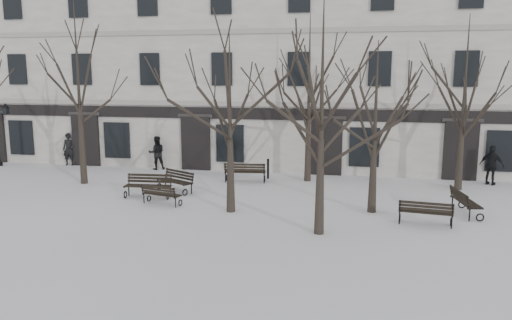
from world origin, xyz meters
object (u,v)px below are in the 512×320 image
(tree_2, at_px, (322,91))
(bench_5, at_px, (464,201))
(tree_1, at_px, (230,102))
(bench_1, at_px, (161,194))
(bench_4, at_px, (245,172))
(bench_0, at_px, (148,185))
(bench_3, at_px, (176,180))
(lamp_post, at_px, (0,130))
(bench_2, at_px, (426,212))
(tree_3, at_px, (376,107))

(tree_2, distance_m, bench_5, 7.37)
(tree_1, bearing_deg, bench_1, 172.42)
(tree_1, height_order, bench_4, tree_1)
(tree_2, height_order, bench_0, tree_2)
(bench_3, relative_size, lamp_post, 0.54)
(bench_4, bearing_deg, bench_1, 56.31)
(bench_4, bearing_deg, bench_0, 40.53)
(bench_0, bearing_deg, lamp_post, 151.15)
(tree_1, distance_m, bench_2, 7.92)
(tree_3, xyz_separation_m, bench_0, (-9.21, 0.45, -3.45))
(bench_2, relative_size, lamp_post, 0.53)
(bench_4, relative_size, bench_5, 1.05)
(tree_1, xyz_separation_m, bench_0, (-3.95, 1.44, -3.61))
(bench_2, bearing_deg, bench_5, -125.75)
(bench_1, height_order, bench_4, bench_4)
(tree_3, bearing_deg, bench_2, -38.27)
(tree_1, relative_size, tree_2, 0.89)
(tree_1, xyz_separation_m, bench_5, (8.61, 1.32, -3.63))
(bench_4, height_order, lamp_post, lamp_post)
(bench_3, bearing_deg, bench_1, -55.29)
(bench_0, distance_m, bench_4, 4.97)
(tree_1, xyz_separation_m, tree_2, (3.48, -1.99, 0.51))
(bench_1, height_order, lamp_post, lamp_post)
(bench_4, relative_size, lamp_post, 0.57)
(tree_3, relative_size, bench_1, 3.74)
(bench_5, bearing_deg, tree_2, 114.04)
(tree_1, relative_size, bench_3, 3.46)
(bench_4, distance_m, bench_5, 9.93)
(bench_3, height_order, lamp_post, lamp_post)
(tree_3, xyz_separation_m, bench_4, (-5.83, 4.09, -3.44))
(tree_1, bearing_deg, bench_0, 159.95)
(bench_2, bearing_deg, bench_1, 2.60)
(bench_0, bearing_deg, bench_4, 43.49)
(bench_3, distance_m, bench_5, 11.87)
(bench_0, height_order, bench_1, bench_0)
(tree_2, distance_m, tree_3, 3.53)
(bench_1, bearing_deg, bench_3, -70.41)
(tree_2, xyz_separation_m, bench_3, (-6.66, 4.67, -4.14))
(tree_3, height_order, lamp_post, tree_3)
(tree_3, relative_size, lamp_post, 1.81)
(bench_2, xyz_separation_m, bench_3, (-10.20, 3.07, 0.02))
(lamp_post, bearing_deg, bench_4, -6.09)
(tree_2, xyz_separation_m, bench_0, (-7.44, 3.43, -4.12))
(bench_1, bearing_deg, bench_2, -170.13)
(bench_4, bearing_deg, bench_3, 36.18)
(bench_0, xyz_separation_m, bench_2, (10.97, -1.84, -0.04))
(tree_1, height_order, bench_2, tree_1)
(tree_1, relative_size, tree_3, 1.04)
(bench_1, bearing_deg, bench_5, -161.04)
(bench_1, relative_size, bench_4, 0.84)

